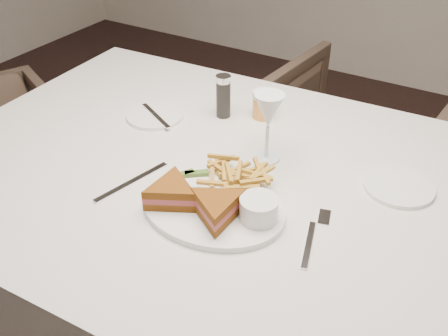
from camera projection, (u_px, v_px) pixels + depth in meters
table at (233, 283)px, 1.39m from camera, size 1.56×1.08×0.75m
chair_far at (353, 145)px, 2.02m from camera, size 0.75×0.71×0.71m
table_setting at (231, 173)px, 1.12m from camera, size 0.84×0.60×0.18m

